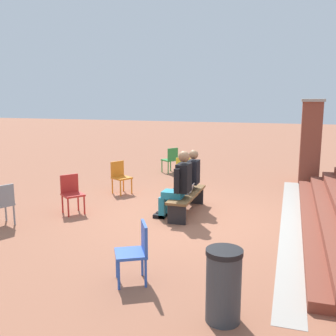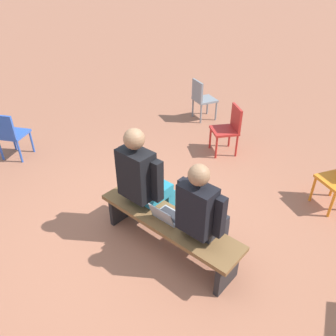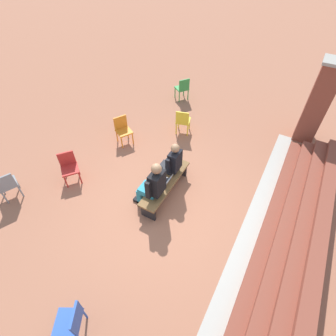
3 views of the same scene
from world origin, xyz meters
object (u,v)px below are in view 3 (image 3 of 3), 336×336
at_px(person_adult, 153,185).
at_px(bench, 165,185).
at_px(person_student, 171,163).
at_px(laptop, 165,181).
at_px(plastic_chair_far_left, 183,120).
at_px(plastic_chair_near_bench_left, 69,166).
at_px(plastic_chair_by_pillar, 72,321).
at_px(plastic_chair_far_right, 183,88).
at_px(plastic_chair_mid_courtyard, 7,184).
at_px(plastic_chair_near_bench_right, 123,129).

bearing_deg(person_adult, bench, 170.58).
bearing_deg(person_adult, person_student, 179.64).
relative_size(laptop, plastic_chair_far_left, 0.38).
xyz_separation_m(laptop, plastic_chair_near_bench_left, (0.72, -2.43, -0.02)).
relative_size(bench, plastic_chair_far_left, 2.14).
distance_m(bench, laptop, 0.15).
relative_size(person_student, person_adult, 0.94).
xyz_separation_m(plastic_chair_by_pillar, plastic_chair_far_right, (-7.61, -1.83, 0.00)).
relative_size(laptop, plastic_chair_mid_courtyard, 0.38).
xyz_separation_m(person_student, person_adult, (0.84, -0.01, 0.04)).
relative_size(plastic_chair_near_bench_right, plastic_chair_far_right, 1.00).
height_order(person_student, plastic_chair_by_pillar, person_student).
relative_size(person_adult, plastic_chair_by_pillar, 1.71).
height_order(person_adult, plastic_chair_mid_courtyard, person_adult).
bearing_deg(plastic_chair_far_right, plastic_chair_near_bench_right, -8.60).
distance_m(plastic_chair_mid_courtyard, plastic_chair_near_bench_right, 3.32).
bearing_deg(plastic_chair_near_bench_left, person_student, 115.86).
bearing_deg(plastic_chair_near_bench_left, plastic_chair_far_left, 152.52).
relative_size(plastic_chair_near_bench_left, plastic_chair_far_right, 1.00).
distance_m(person_student, laptop, 0.48).
height_order(person_student, plastic_chair_far_left, person_student).
distance_m(plastic_chair_far_left, plastic_chair_far_right, 2.03).
xyz_separation_m(person_student, plastic_chair_far_right, (-3.86, -1.61, -0.24)).
height_order(plastic_chair_by_pillar, plastic_chair_far_right, same).
bearing_deg(plastic_chair_near_bench_left, person_adult, 97.15).
xyz_separation_m(plastic_chair_near_bench_left, plastic_chair_far_left, (-3.18, 1.66, 0.00)).
distance_m(bench, plastic_chair_by_pillar, 3.35).
bearing_deg(plastic_chair_by_pillar, plastic_chair_near_bench_left, -135.40).
bearing_deg(person_adult, plastic_chair_far_right, -161.19).
height_order(person_adult, plastic_chair_far_right, person_adult).
distance_m(person_student, plastic_chair_mid_courtyard, 3.95).
xyz_separation_m(plastic_chair_near_bench_left, plastic_chair_near_bench_right, (-1.94, 0.28, 0.00)).
bearing_deg(person_adult, plastic_chair_mid_courtyard, -65.03).
xyz_separation_m(bench, plastic_chair_by_pillar, (3.35, 0.16, 0.13)).
xyz_separation_m(person_student, plastic_chair_far_left, (-2.05, -0.69, -0.24)).
relative_size(plastic_chair_far_left, plastic_chair_by_pillar, 1.00).
distance_m(bench, person_student, 0.55).
bearing_deg(person_adult, plastic_chair_near_bench_left, -82.85).
bearing_deg(plastic_chair_by_pillar, person_adult, -175.42).
relative_size(plastic_chair_by_pillar, plastic_chair_far_right, 1.00).
distance_m(plastic_chair_by_pillar, plastic_chair_far_right, 7.83).
relative_size(person_student, plastic_chair_by_pillar, 1.60).
relative_size(bench, plastic_chair_far_right, 2.14).
distance_m(plastic_chair_far_left, plastic_chair_near_bench_right, 1.85).
bearing_deg(plastic_chair_far_right, plastic_chair_mid_courtyard, -14.32).
height_order(plastic_chair_near_bench_left, plastic_chair_far_left, same).
xyz_separation_m(bench, laptop, (0.01, 0.01, 0.15)).
height_order(plastic_chair_far_left, plastic_chair_by_pillar, same).
relative_size(person_student, laptop, 4.21).
bearing_deg(plastic_chair_by_pillar, plastic_chair_mid_courtyard, -112.66).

